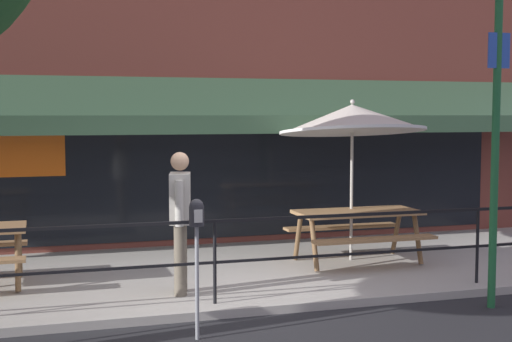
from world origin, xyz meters
TOP-DOWN VIEW (x-y plane):
  - ground_plane at (0.00, 0.00)m, footprint 120.00×120.00m
  - patio_deck at (0.00, 2.00)m, footprint 15.00×4.00m
  - patio_railing at (0.00, 0.30)m, footprint 13.84×0.04m
  - picnic_table_centre at (2.51, 1.88)m, footprint 1.80×1.42m
  - patio_umbrella_centre at (2.51, 2.10)m, footprint 2.14×2.14m
  - pedestrian_walking at (-0.29, 0.85)m, footprint 0.32×0.61m
  - parking_meter_far at (-0.40, -0.61)m, footprint 0.15×0.16m
  - street_sign_pole at (3.14, -0.45)m, footprint 0.28×0.09m

SIDE VIEW (x-z plane):
  - ground_plane at x=0.00m, z-range 0.00..0.00m
  - patio_deck at x=0.00m, z-range 0.00..0.10m
  - picnic_table_centre at x=2.51m, z-range 0.33..1.08m
  - patio_railing at x=0.00m, z-range 0.32..1.28m
  - pedestrian_walking at x=-0.29m, z-range 0.20..1.91m
  - parking_meter_far at x=-0.40m, z-range 0.44..1.86m
  - street_sign_pole at x=3.14m, z-range 0.06..4.20m
  - patio_umbrella_centre at x=2.51m, z-range 0.98..3.38m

